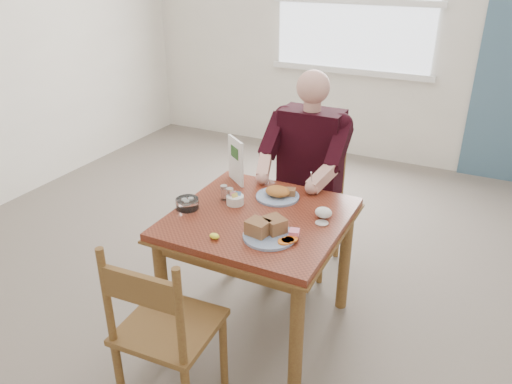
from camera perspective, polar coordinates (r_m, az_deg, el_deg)
The scene contains 16 objects.
floor at distance 3.12m, azimuth 0.32°, elevation -14.84°, with size 6.00×6.00×0.00m, color #6F675A.
wall_back at distance 5.28m, azimuth 15.57°, elevation 17.97°, with size 5.50×5.50×0.00m, color white.
lemon_wedge at distance 2.48m, azimuth -4.78°, elevation -5.05°, with size 0.05×0.04×0.03m, color #FDFF35.
napkin at distance 2.68m, azimuth 7.72°, elevation -2.34°, with size 0.09×0.08×0.06m, color white.
metal_dish at distance 2.63m, azimuth 7.53°, elevation -3.55°, with size 0.07×0.07×0.01m, color silver.
window at distance 5.32m, azimuth 11.29°, elevation 20.61°, with size 1.72×0.04×1.42m.
table at distance 2.75m, azimuth 0.35°, elevation -4.67°, with size 0.92×0.92×0.75m.
chair_far at distance 3.47m, azimuth 6.12°, elevation -0.97°, with size 0.42×0.42×0.95m.
chair_near at distance 2.39m, azimuth -10.45°, elevation -15.31°, with size 0.44×0.44×0.95m.
diner at distance 3.26m, azimuth 5.83°, elevation 3.62°, with size 0.53×0.56×1.39m.
near_plate at distance 2.48m, azimuth 1.48°, elevation -4.44°, with size 0.33×0.33×0.09m.
far_plate at distance 2.88m, azimuth 2.59°, elevation -0.18°, with size 0.32×0.32×0.07m.
caddy at distance 2.80m, azimuth -2.40°, elevation -0.89°, with size 0.13×0.13×0.07m.
shakers at distance 2.83m, azimuth -3.34°, elevation -0.22°, with size 0.10×0.07×0.09m.
creamer at distance 2.78m, azimuth -7.85°, elevation -1.31°, with size 0.17×0.17×0.06m.
menu at distance 3.03m, azimuth -2.32°, elevation 3.64°, with size 0.16×0.13×0.28m.
Camera 1 is at (1.04, -2.13, 2.03)m, focal length 35.00 mm.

